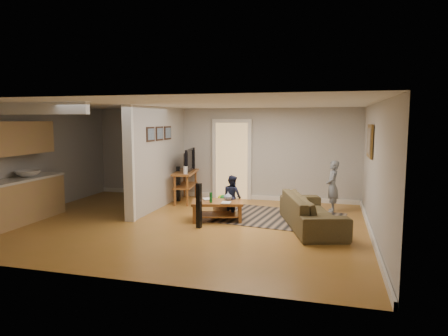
{
  "coord_description": "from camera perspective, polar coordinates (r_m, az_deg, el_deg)",
  "views": [
    {
      "loc": [
        2.96,
        -7.69,
        2.19
      ],
      "look_at": [
        0.62,
        0.94,
        1.1
      ],
      "focal_mm": 32.0,
      "sensor_mm": 36.0,
      "label": 1
    }
  ],
  "objects": [
    {
      "name": "speaker_left",
      "position": [
        8.11,
        -3.61,
        -5.4
      ],
      "size": [
        0.11,
        0.11,
        0.92
      ],
      "primitive_type": "cube",
      "rotation": [
        0.0,
        0.0,
        -0.21
      ],
      "color": "black",
      "rests_on": "ground"
    },
    {
      "name": "toy_basket",
      "position": [
        9.31,
        0.02,
        -5.43
      ],
      "size": [
        0.53,
        0.53,
        0.47
      ],
      "color": "brown",
      "rests_on": "ground"
    },
    {
      "name": "child",
      "position": [
        9.94,
        15.12,
        -6.02
      ],
      "size": [
        0.29,
        0.45,
        1.23
      ],
      "primitive_type": "imported",
      "rotation": [
        0.0,
        0.0,
        -1.57
      ],
      "color": "gray",
      "rests_on": "ground"
    },
    {
      "name": "speaker_right",
      "position": [
        10.8,
        -6.53,
        -2.25
      ],
      "size": [
        0.1,
        0.1,
        0.94
      ],
      "primitive_type": "cube",
      "rotation": [
        0.0,
        0.0,
        0.12
      ],
      "color": "black",
      "rests_on": "ground"
    },
    {
      "name": "ground",
      "position": [
        8.53,
        -5.72,
        -7.96
      ],
      "size": [
        7.5,
        7.5,
        0.0
      ],
      "primitive_type": "plane",
      "color": "olive",
      "rests_on": "ground"
    },
    {
      "name": "sofa",
      "position": [
        8.4,
        12.33,
        -8.32
      ],
      "size": [
        1.53,
        2.44,
        0.66
      ],
      "primitive_type": "imported",
      "rotation": [
        0.0,
        0.0,
        1.87
      ],
      "color": "#4A4225",
      "rests_on": "ground"
    },
    {
      "name": "room_shell",
      "position": [
        9.09,
        -11.15,
        2.2
      ],
      "size": [
        7.54,
        6.02,
        2.52
      ],
      "color": "#AEACA7",
      "rests_on": "ground"
    },
    {
      "name": "coffee_table",
      "position": [
        8.69,
        -0.84,
        -5.37
      ],
      "size": [
        1.22,
        0.9,
        0.65
      ],
      "rotation": [
        0.0,
        0.0,
        0.26
      ],
      "color": "brown",
      "rests_on": "ground"
    },
    {
      "name": "toddler",
      "position": [
        9.07,
        1.19,
        -7.03
      ],
      "size": [
        0.59,
        0.57,
        0.95
      ],
      "primitive_type": "imported",
      "rotation": [
        0.0,
        0.0,
        2.45
      ],
      "color": "#1D223C",
      "rests_on": "ground"
    },
    {
      "name": "tv_console",
      "position": [
        10.67,
        -5.45,
        -0.87
      ],
      "size": [
        0.67,
        1.36,
        1.12
      ],
      "rotation": [
        0.0,
        0.0,
        0.15
      ],
      "color": "brown",
      "rests_on": "ground"
    },
    {
      "name": "area_rug",
      "position": [
        9.08,
        8.01,
        -7.04
      ],
      "size": [
        2.94,
        2.33,
        0.01
      ],
      "primitive_type": "cube",
      "rotation": [
        0.0,
        0.0,
        -0.15
      ],
      "color": "black",
      "rests_on": "ground"
    }
  ]
}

